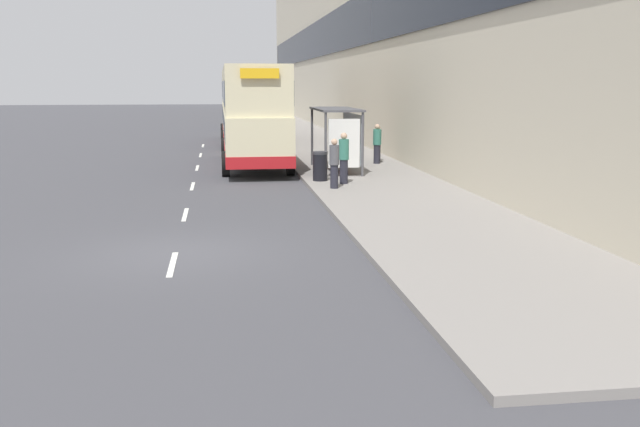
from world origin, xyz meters
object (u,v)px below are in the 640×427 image
car_0 (245,117)px  pedestrian_2 (334,163)px  double_decker_bus_near (254,114)px  pedestrian_1 (344,158)px  bus_shelter (341,128)px  pedestrian_3 (377,143)px  pedestrian_at_shelter (378,143)px  litter_bin (320,166)px  double_decker_bus_ahead (244,105)px

car_0 → pedestrian_2: 35.01m
double_decker_bus_near → pedestrian_1: size_ratio=5.87×
bus_shelter → car_0: bus_shelter is taller
double_decker_bus_near → pedestrian_3: double_decker_bus_near is taller
double_decker_bus_near → pedestrian_1: bearing=-67.9°
pedestrian_at_shelter → litter_bin: size_ratio=1.55×
car_0 → litter_bin: (1.52, -33.04, -0.21)m
double_decker_bus_ahead → pedestrian_at_shelter: bearing=-66.3°
double_decker_bus_near → pedestrian_2: size_ratio=6.30×
car_0 → pedestrian_2: car_0 is taller
bus_shelter → pedestrian_3: size_ratio=2.45×
bus_shelter → double_decker_bus_near: size_ratio=0.40×
bus_shelter → double_decker_bus_near: double_decker_bus_near is taller
pedestrian_1 → pedestrian_2: pedestrian_1 is taller
double_decker_bus_near → pedestrian_3: (5.30, -0.81, -1.27)m
car_0 → double_decker_bus_ahead: bearing=-92.2°
double_decker_bus_near → litter_bin: bearing=-70.9°
double_decker_bus_ahead → pedestrian_at_shelter: (5.51, -12.54, -1.31)m
double_decker_bus_ahead → pedestrian_1: bearing=-81.8°
car_0 → pedestrian_1: 33.98m
double_decker_bus_ahead → car_0: 14.61m
car_0 → litter_bin: car_0 is taller
double_decker_bus_ahead → pedestrian_2: bearing=-83.6°
pedestrian_2 → bus_shelter: bearing=77.5°
double_decker_bus_near → litter_bin: (2.08, -5.98, -1.61)m
pedestrian_at_shelter → litter_bin: pedestrian_at_shelter is taller
pedestrian_2 → litter_bin: (-0.21, 1.93, -0.32)m
double_decker_bus_ahead → double_decker_bus_near: bearing=-90.0°
pedestrian_at_shelter → litter_bin: 6.89m
bus_shelter → car_0: 30.54m
pedestrian_at_shelter → pedestrian_3: size_ratio=0.95×
double_decker_bus_near → double_decker_bus_ahead: size_ratio=0.99×
car_0 → pedestrian_3: (4.74, -27.87, 0.13)m
double_decker_bus_near → pedestrian_1: (2.79, -6.86, -1.24)m
double_decker_bus_ahead → pedestrian_at_shelter: double_decker_bus_ahead is taller
pedestrian_2 → pedestrian_3: pedestrian_3 is taller
pedestrian_at_shelter → pedestrian_2: pedestrian_2 is taller
car_0 → double_decker_bus_near: bearing=-91.2°
pedestrian_2 → litter_bin: size_ratio=1.58×
pedestrian_3 → litter_bin: 6.10m
pedestrian_2 → pedestrian_3: (3.02, 7.10, 0.03)m
bus_shelter → pedestrian_1: (-0.51, -3.51, -0.83)m
double_decker_bus_ahead → pedestrian_3: (5.30, -13.34, -1.27)m
pedestrian_at_shelter → litter_bin: (-3.44, -5.97, -0.30)m
pedestrian_1 → double_decker_bus_ahead: bearing=98.2°
pedestrian_at_shelter → pedestrian_3: bearing=-104.9°
bus_shelter → pedestrian_at_shelter: (2.22, 3.33, -0.90)m
double_decker_bus_near → pedestrian_2: double_decker_bus_near is taller
double_decker_bus_ahead → pedestrian_2: double_decker_bus_ahead is taller
car_0 → pedestrian_1: pedestrian_1 is taller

